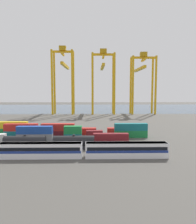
{
  "coord_description": "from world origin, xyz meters",
  "views": [
    {
      "loc": [
        0.52,
        -76.33,
        17.34
      ],
      "look_at": [
        2.56,
        24.4,
        7.46
      ],
      "focal_mm": 35.18,
      "sensor_mm": 36.0,
      "label": 1
    }
  ],
  "objects": [
    {
      "name": "freight_tank_row",
      "position": [
        -19.92,
        -11.92,
        2.01
      ],
      "size": [
        41.29,
        2.83,
        4.29
      ],
      "color": "#232326",
      "rests_on": "ground_plane"
    },
    {
      "name": "shipping_container_15",
      "position": [
        -31.54,
        9.29,
        3.9
      ],
      "size": [
        12.1,
        2.44,
        2.6
      ],
      "primitive_type": "cube",
      "color": "gold",
      "rests_on": "shipping_container_14"
    },
    {
      "name": "shipping_container_18",
      "position": [
        8.98,
        9.29,
        1.3
      ],
      "size": [
        6.04,
        2.44,
        2.6
      ],
      "primitive_type": "cube",
      "color": "#AD211C",
      "rests_on": "ground_plane"
    },
    {
      "name": "shipping_container_1",
      "position": [
        -19.67,
        -1.85,
        1.3
      ],
      "size": [
        12.1,
        2.44,
        2.6
      ],
      "primitive_type": "cube",
      "color": "slate",
      "rests_on": "ground_plane"
    },
    {
      "name": "ground_plane",
      "position": [
        0.0,
        40.0,
        0.0
      ],
      "size": [
        420.0,
        420.0,
        0.0
      ],
      "primitive_type": "plane",
      "color": "#4C4944"
    },
    {
      "name": "shipping_container_2",
      "position": [
        -19.67,
        -1.85,
        3.9
      ],
      "size": [
        12.1,
        2.44,
        2.6
      ],
      "primitive_type": "cube",
      "color": "#1C4299",
      "rests_on": "shipping_container_1"
    },
    {
      "name": "shipping_container_7",
      "position": [
        -26.15,
        3.72,
        1.3
      ],
      "size": [
        12.1,
        2.44,
        2.6
      ],
      "primitive_type": "cube",
      "color": "#146066",
      "rests_on": "ground_plane"
    },
    {
      "name": "gantry_crane_west",
      "position": [
        -21.88,
        89.88,
        30.12
      ],
      "size": [
        15.99,
        39.61,
        49.45
      ],
      "color": "gold",
      "rests_on": "ground_plane"
    },
    {
      "name": "gantry_crane_central",
      "position": [
        7.65,
        89.56,
        29.12
      ],
      "size": [
        17.28,
        36.91,
        47.49
      ],
      "color": "gold",
      "rests_on": "ground_plane"
    },
    {
      "name": "shipping_container_13",
      "position": [
        14.33,
        3.72,
        3.9
      ],
      "size": [
        12.1,
        2.44,
        2.6
      ],
      "primitive_type": "cube",
      "color": "#146066",
      "rests_on": "shipping_container_12"
    },
    {
      "name": "harbour_water",
      "position": [
        0.0,
        139.74,
        0.0
      ],
      "size": [
        400.0,
        110.0,
        0.01
      ],
      "primitive_type": "cube",
      "color": "#384C60",
      "rests_on": "ground_plane"
    },
    {
      "name": "shipping_container_16",
      "position": [
        -18.03,
        9.29,
        1.3
      ],
      "size": [
        12.1,
        2.44,
        2.6
      ],
      "primitive_type": "cube",
      "color": "maroon",
      "rests_on": "ground_plane"
    },
    {
      "name": "shipping_container_12",
      "position": [
        14.33,
        3.72,
        1.3
      ],
      "size": [
        12.1,
        2.44,
        2.6
      ],
      "primitive_type": "cube",
      "color": "#197538",
      "rests_on": "ground_plane"
    },
    {
      "name": "shipping_container_5",
      "position": [
        6.45,
        -1.85,
        1.3
      ],
      "size": [
        12.1,
        2.44,
        2.6
      ],
      "primitive_type": "cube",
      "color": "maroon",
      "rests_on": "ground_plane"
    },
    {
      "name": "shipping_container_3",
      "position": [
        -6.61,
        -1.85,
        1.3
      ],
      "size": [
        6.04,
        2.44,
        2.6
      ],
      "primitive_type": "cube",
      "color": "#146066",
      "rests_on": "ground_plane"
    },
    {
      "name": "passenger_train",
      "position": [
        -2.05,
        -20.72,
        2.14
      ],
      "size": [
        43.55,
        3.14,
        3.9
      ],
      "color": "silver",
      "rests_on": "ground_plane"
    },
    {
      "name": "shipping_container_8",
      "position": [
        -26.15,
        3.72,
        3.9
      ],
      "size": [
        12.1,
        2.44,
        2.6
      ],
      "primitive_type": "cube",
      "color": "#AD211C",
      "rests_on": "shipping_container_7"
    },
    {
      "name": "gantry_crane_east",
      "position": [
        37.17,
        89.92,
        28.06
      ],
      "size": [
        18.21,
        38.79,
        45.34
      ],
      "color": "gold",
      "rests_on": "ground_plane"
    },
    {
      "name": "shipping_container_11",
      "position": [
        0.84,
        3.72,
        1.3
      ],
      "size": [
        6.04,
        2.44,
        2.6
      ],
      "primitive_type": "cube",
      "color": "maroon",
      "rests_on": "ground_plane"
    },
    {
      "name": "shipping_container_9",
      "position": [
        -12.66,
        3.72,
        1.3
      ],
      "size": [
        12.1,
        2.44,
        2.6
      ],
      "primitive_type": "cube",
      "color": "maroon",
      "rests_on": "ground_plane"
    },
    {
      "name": "shipping_container_10",
      "position": [
        -12.66,
        3.72,
        3.9
      ],
      "size": [
        12.1,
        2.44,
        2.6
      ],
      "primitive_type": "cube",
      "color": "#AD211C",
      "rests_on": "shipping_container_9"
    },
    {
      "name": "shipping_container_4",
      "position": [
        -6.61,
        -1.85,
        3.9
      ],
      "size": [
        6.04,
        2.44,
        2.6
      ],
      "primitive_type": "cube",
      "color": "#197538",
      "rests_on": "shipping_container_3"
    },
    {
      "name": "shipping_container_14",
      "position": [
        -31.54,
        9.29,
        1.3
      ],
      "size": [
        12.1,
        2.44,
        2.6
      ],
      "primitive_type": "cube",
      "color": "#197538",
      "rests_on": "ground_plane"
    },
    {
      "name": "shipping_container_17",
      "position": [
        -4.53,
        9.29,
        1.3
      ],
      "size": [
        12.1,
        2.44,
        2.6
      ],
      "primitive_type": "cube",
      "color": "#AD211C",
      "rests_on": "ground_plane"
    }
  ]
}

